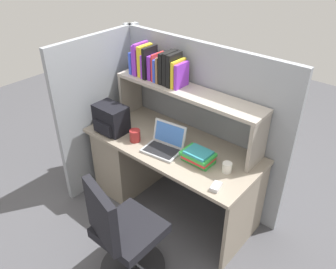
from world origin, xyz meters
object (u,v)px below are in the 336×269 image
Objects in this scene: computer_mouse at (216,187)px; office_chair at (124,239)px; backpack at (111,119)px; paper_cup at (227,167)px; snack_canister at (135,136)px; laptop at (165,144)px.

computer_mouse is 0.79m from office_chair.
backpack is 1.11m from office_chair.
office_chair is at bearing -38.47° from backpack.
backpack is at bearing -23.44° from office_chair.
backpack is 0.32× the size of office_chair.
backpack is 3.72× the size of paper_cup.
paper_cup is 0.09× the size of office_chair.
computer_mouse is (1.19, -0.05, -0.11)m from backpack.
backpack is at bearing 166.63° from computer_mouse.
snack_canister is at bearing 164.63° from computer_mouse.
office_chair is (-0.36, -0.80, -0.38)m from paper_cup.
laptop is 3.28× the size of computer_mouse.
backpack reaches higher than computer_mouse.
laptop is 0.58m from paper_cup.
paper_cup is at bearing 91.06° from computer_mouse.
snack_canister is (-0.29, -0.07, 0.00)m from laptop.
laptop is 3.18× the size of snack_canister.
laptop is 4.23× the size of paper_cup.
backpack is 2.80× the size of snack_canister.
office_chair is (0.21, -0.71, -0.39)m from laptop.
paper_cup is (0.57, 0.08, -0.01)m from laptop.
office_chair is (0.50, -0.65, -0.39)m from snack_canister.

